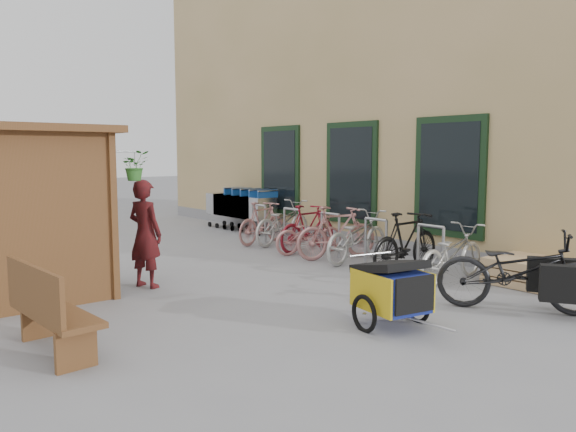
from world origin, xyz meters
TOP-DOWN VIEW (x-y plane):
  - ground at (0.00, 0.00)m, footprint 80.00×80.00m
  - building at (6.49, 4.50)m, footprint 6.07×13.00m
  - kiosk at (-3.28, 2.47)m, footprint 2.49×1.65m
  - bike_rack at (2.30, 2.40)m, footprint 0.05×5.35m
  - pallet_stack at (3.00, -1.40)m, footprint 1.00×1.20m
  - bench at (-3.68, 0.17)m, footprint 0.54×1.49m
  - shopping_carts at (3.00, 6.61)m, footprint 0.63×2.51m
  - child_trailer at (-0.28, -1.39)m, footprint 0.90×1.45m
  - cargo_bike at (1.50, -2.01)m, footprint 1.68×2.07m
  - person_kiosk at (-1.66, 2.25)m, footprint 0.58×0.70m
  - bike_0 at (2.25, -0.45)m, footprint 1.76×0.72m
  - bike_1 at (2.22, 0.44)m, footprint 1.77×0.58m
  - bike_2 at (2.28, 1.65)m, footprint 1.89×0.90m
  - bike_3 at (2.17, 2.08)m, footprint 1.78×0.90m
  - bike_4 at (2.14, 2.85)m, footprint 1.61×0.79m
  - bike_5 at (2.30, 3.07)m, footprint 1.67×0.65m
  - bike_6 at (2.46, 4.13)m, footprint 1.95×1.07m
  - bike_7 at (2.14, 4.45)m, footprint 1.65×0.85m

SIDE VIEW (x-z plane):
  - ground at x=0.00m, z-range 0.00..0.00m
  - pallet_stack at x=3.00m, z-range 0.01..0.41m
  - bike_4 at x=2.14m, z-range 0.00..0.81m
  - bike_0 at x=2.25m, z-range 0.00..0.91m
  - child_trailer at x=-0.28m, z-range 0.05..0.88m
  - bench at x=-3.68m, z-range 0.01..0.94m
  - bike_2 at x=2.28m, z-range 0.00..0.96m
  - bike_7 at x=2.14m, z-range 0.00..0.96m
  - bike_6 at x=2.46m, z-range 0.00..0.97m
  - bike_5 at x=2.30m, z-range 0.00..0.98m
  - bike_3 at x=2.17m, z-range 0.00..1.03m
  - bike_rack at x=2.30m, z-range 0.08..0.95m
  - cargo_bike at x=1.50m, z-range -0.01..1.05m
  - bike_1 at x=2.22m, z-range 0.00..1.05m
  - shopping_carts at x=3.00m, z-range 0.09..1.22m
  - person_kiosk at x=-1.66m, z-range 0.00..1.64m
  - kiosk at x=-3.28m, z-range 0.35..2.75m
  - building at x=6.49m, z-range -0.01..6.99m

